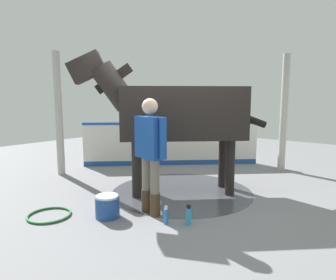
% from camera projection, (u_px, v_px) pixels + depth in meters
% --- Properties ---
extents(ground_plane, '(16.00, 16.00, 0.02)m').
position_uv_depth(ground_plane, '(186.00, 197.00, 5.06)').
color(ground_plane, gray).
extents(wet_patch, '(2.50, 2.50, 0.00)m').
position_uv_depth(wet_patch, '(182.00, 191.00, 5.35)').
color(wet_patch, '#42444C').
rests_on(wet_patch, ground).
extents(barrier_wall, '(3.03, 3.21, 1.08)m').
position_uv_depth(barrier_wall, '(172.00, 145.00, 7.42)').
color(barrier_wall, silver).
rests_on(barrier_wall, ground).
extents(roof_post_near, '(0.16, 0.16, 2.64)m').
position_uv_depth(roof_post_near, '(59.00, 114.00, 6.39)').
color(roof_post_near, '#B7B2A8').
rests_on(roof_post_near, ground).
extents(roof_post_far, '(0.16, 0.16, 2.64)m').
position_uv_depth(roof_post_far, '(284.00, 113.00, 6.76)').
color(roof_post_far, '#B7B2A8').
rests_on(roof_post_far, ground).
extents(horse, '(2.50, 2.63, 2.44)m').
position_uv_depth(horse, '(176.00, 113.00, 5.15)').
color(horse, black).
rests_on(horse, ground).
extents(handler, '(0.32, 0.66, 1.66)m').
position_uv_depth(handler, '(150.00, 149.00, 4.20)').
color(handler, '#47331E').
rests_on(handler, ground).
extents(wash_bucket, '(0.34, 0.34, 0.32)m').
position_uv_depth(wash_bucket, '(107.00, 206.00, 4.18)').
color(wash_bucket, '#1E478C').
rests_on(wash_bucket, ground).
extents(bottle_shampoo, '(0.08, 0.08, 0.27)m').
position_uv_depth(bottle_shampoo, '(189.00, 215.00, 3.94)').
color(bottle_shampoo, '#3399CC').
rests_on(bottle_shampoo, ground).
extents(bottle_spray, '(0.06, 0.06, 0.25)m').
position_uv_depth(bottle_spray, '(166.00, 216.00, 3.95)').
color(bottle_spray, blue).
rests_on(bottle_spray, ground).
extents(hose_coil, '(0.61, 0.61, 0.03)m').
position_uv_depth(hose_coil, '(49.00, 215.00, 4.22)').
color(hose_coil, '#267233').
rests_on(hose_coil, ground).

